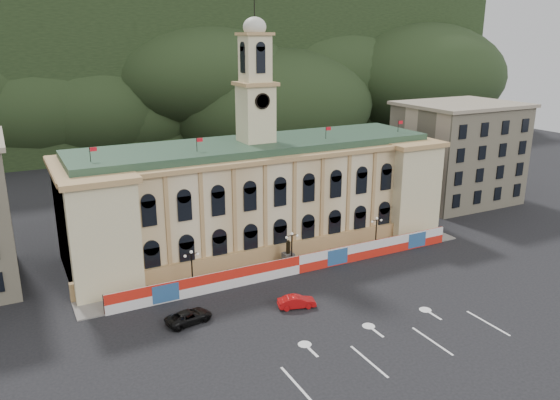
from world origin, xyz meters
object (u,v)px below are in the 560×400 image
red_sedan (297,302)px  lamp_center (292,247)px  black_suv (189,317)px  statue (288,257)px

red_sedan → lamp_center: bearing=-10.4°
red_sedan → black_suv: red_sedan is taller
statue → black_suv: size_ratio=0.67×
lamp_center → black_suv: lamp_center is taller
statue → red_sedan: 12.22m
red_sedan → black_suv: bearing=94.3°
statue → lamp_center: bearing=-90.0°
lamp_center → black_suv: bearing=-155.4°
statue → black_suv: statue is taller
statue → red_sedan: bearing=-113.6°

